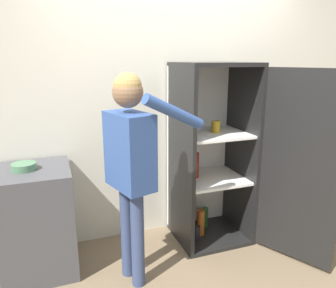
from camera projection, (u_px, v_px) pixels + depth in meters
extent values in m
plane|color=#7A664C|center=(218.00, 279.00, 2.63)|extent=(12.00, 12.00, 0.00)
cube|color=silver|center=(175.00, 105.00, 3.20)|extent=(7.00, 0.06, 2.55)
cube|color=black|center=(209.00, 234.00, 3.27)|extent=(0.67, 0.61, 0.04)
cube|color=black|center=(215.00, 64.00, 2.85)|extent=(0.67, 0.61, 0.04)
cube|color=white|center=(199.00, 147.00, 3.33)|extent=(0.67, 0.03, 1.62)
cube|color=black|center=(180.00, 158.00, 2.96)|extent=(0.04, 0.61, 1.62)
cube|color=black|center=(241.00, 152.00, 3.17)|extent=(0.03, 0.61, 1.62)
cube|color=white|center=(211.00, 179.00, 3.12)|extent=(0.60, 0.54, 0.02)
cube|color=white|center=(212.00, 134.00, 3.01)|extent=(0.60, 0.54, 0.02)
cube|color=black|center=(300.00, 168.00, 2.69)|extent=(0.34, 0.62, 1.62)
cylinder|color=#1E5123|center=(205.00, 217.00, 3.36)|extent=(0.06, 0.06, 0.21)
cylinder|color=black|center=(196.00, 233.00, 3.13)|extent=(0.07, 0.07, 0.14)
cylinder|color=#9E4C19|center=(200.00, 222.00, 3.20)|extent=(0.08, 0.08, 0.26)
cylinder|color=black|center=(193.00, 124.00, 2.88)|extent=(0.05, 0.05, 0.21)
cylinder|color=maroon|center=(195.00, 165.00, 3.09)|extent=(0.07, 0.07, 0.25)
cylinder|color=#B78C1E|center=(216.00, 127.00, 3.01)|extent=(0.08, 0.08, 0.11)
cylinder|color=#384770|center=(127.00, 230.00, 2.60)|extent=(0.10, 0.10, 0.79)
cylinder|color=#384770|center=(138.00, 239.00, 2.48)|extent=(0.10, 0.10, 0.79)
cube|color=#335193|center=(130.00, 151.00, 2.37)|extent=(0.33, 0.44, 0.56)
sphere|color=#8C6647|center=(128.00, 92.00, 2.26)|extent=(0.22, 0.22, 0.22)
sphere|color=#AD894C|center=(128.00, 87.00, 2.25)|extent=(0.20, 0.20, 0.20)
cylinder|color=#335193|center=(115.00, 148.00, 2.55)|extent=(0.08, 0.08, 0.53)
cylinder|color=#335193|center=(174.00, 112.00, 2.26)|extent=(0.51, 0.22, 0.29)
cube|color=#4C4C51|center=(38.00, 221.00, 2.66)|extent=(0.56, 0.58, 0.88)
cylinder|color=#517F5B|center=(24.00, 167.00, 2.52)|extent=(0.18, 0.18, 0.05)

